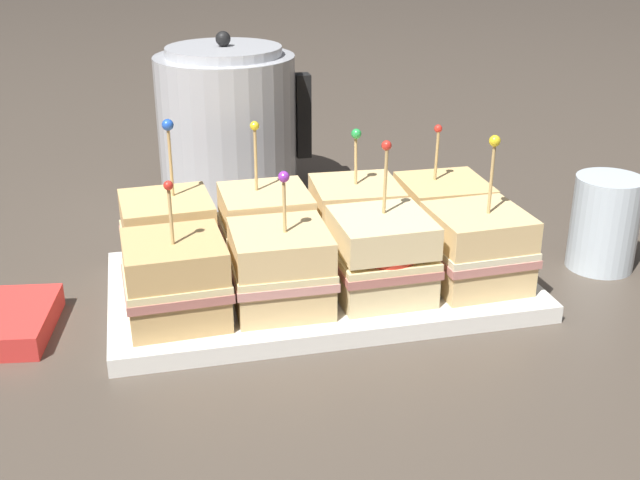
{
  "coord_description": "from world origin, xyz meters",
  "views": [
    {
      "loc": [
        -0.17,
        -0.74,
        0.39
      ],
      "look_at": [
        0.0,
        0.0,
        0.06
      ],
      "focal_mm": 45.0,
      "sensor_mm": 36.0,
      "label": 1
    }
  ],
  "objects_px": {
    "sandwich_front_far_right": "(477,248)",
    "sandwich_front_center_left": "(281,268)",
    "sandwich_front_far_left": "(176,280)",
    "sandwich_back_center_left": "(266,229)",
    "serving_platter": "(320,286)",
    "drinking_glass": "(605,223)",
    "sandwich_back_far_left": "(168,236)",
    "sandwich_front_center_right": "(381,256)",
    "kettle_steel": "(228,124)",
    "sandwich_back_center_right": "(356,220)",
    "sandwich_back_far_right": "(443,214)"
  },
  "relations": [
    {
      "from": "sandwich_front_far_right",
      "to": "sandwich_front_center_left",
      "type": "bearing_deg",
      "value": -179.55
    },
    {
      "from": "sandwich_front_far_left",
      "to": "sandwich_back_center_left",
      "type": "height_order",
      "value": "sandwich_back_center_left"
    },
    {
      "from": "sandwich_front_far_left",
      "to": "sandwich_back_center_left",
      "type": "relative_size",
      "value": 0.88
    },
    {
      "from": "serving_platter",
      "to": "sandwich_front_far_right",
      "type": "distance_m",
      "value": 0.17
    },
    {
      "from": "sandwich_front_far_right",
      "to": "drinking_glass",
      "type": "bearing_deg",
      "value": 13.74
    },
    {
      "from": "sandwich_front_center_left",
      "to": "sandwich_back_far_left",
      "type": "bearing_deg",
      "value": 134.86
    },
    {
      "from": "sandwich_back_far_left",
      "to": "drinking_glass",
      "type": "height_order",
      "value": "sandwich_back_far_left"
    },
    {
      "from": "sandwich_front_center_right",
      "to": "kettle_steel",
      "type": "xyz_separation_m",
      "value": [
        -0.1,
        0.38,
        0.04
      ]
    },
    {
      "from": "sandwich_front_center_left",
      "to": "sandwich_front_far_right",
      "type": "height_order",
      "value": "sandwich_front_far_right"
    },
    {
      "from": "serving_platter",
      "to": "sandwich_front_center_left",
      "type": "distance_m",
      "value": 0.09
    },
    {
      "from": "serving_platter",
      "to": "sandwich_back_center_right",
      "type": "height_order",
      "value": "sandwich_back_center_right"
    },
    {
      "from": "serving_platter",
      "to": "sandwich_front_far_left",
      "type": "relative_size",
      "value": 3.12
    },
    {
      "from": "sandwich_front_far_right",
      "to": "sandwich_front_far_left",
      "type": "bearing_deg",
      "value": -179.3
    },
    {
      "from": "sandwich_front_center_left",
      "to": "sandwich_back_center_left",
      "type": "distance_m",
      "value": 0.1
    },
    {
      "from": "sandwich_back_center_right",
      "to": "sandwich_front_center_left",
      "type": "bearing_deg",
      "value": -135.69
    },
    {
      "from": "sandwich_front_center_right",
      "to": "sandwich_back_center_right",
      "type": "distance_m",
      "value": 0.1
    },
    {
      "from": "sandwich_back_far_right",
      "to": "serving_platter",
      "type": "bearing_deg",
      "value": -162.52
    },
    {
      "from": "sandwich_front_center_left",
      "to": "sandwich_back_center_left",
      "type": "height_order",
      "value": "sandwich_back_center_left"
    },
    {
      "from": "sandwich_back_center_left",
      "to": "kettle_steel",
      "type": "height_order",
      "value": "kettle_steel"
    },
    {
      "from": "sandwich_back_center_left",
      "to": "kettle_steel",
      "type": "xyz_separation_m",
      "value": [
        -0.0,
        0.28,
        0.04
      ]
    },
    {
      "from": "sandwich_back_center_left",
      "to": "sandwich_back_center_right",
      "type": "xyz_separation_m",
      "value": [
        0.1,
        0.0,
        0.0
      ]
    },
    {
      "from": "sandwich_front_far_right",
      "to": "sandwich_back_far_right",
      "type": "distance_m",
      "value": 0.1
    },
    {
      "from": "sandwich_front_center_left",
      "to": "drinking_glass",
      "type": "height_order",
      "value": "sandwich_front_center_left"
    },
    {
      "from": "serving_platter",
      "to": "kettle_steel",
      "type": "relative_size",
      "value": 1.92
    },
    {
      "from": "sandwich_front_center_right",
      "to": "kettle_steel",
      "type": "relative_size",
      "value": 0.69
    },
    {
      "from": "sandwich_front_far_right",
      "to": "sandwich_back_far_right",
      "type": "bearing_deg",
      "value": 89.55
    },
    {
      "from": "sandwich_front_center_right",
      "to": "sandwich_back_far_right",
      "type": "height_order",
      "value": "sandwich_front_center_right"
    },
    {
      "from": "sandwich_front_far_left",
      "to": "sandwich_back_far_left",
      "type": "distance_m",
      "value": 0.1
    },
    {
      "from": "sandwich_back_far_left",
      "to": "drinking_glass",
      "type": "bearing_deg",
      "value": -6.92
    },
    {
      "from": "sandwich_front_center_right",
      "to": "sandwich_back_center_left",
      "type": "distance_m",
      "value": 0.14
    },
    {
      "from": "sandwich_front_far_right",
      "to": "sandwich_back_center_right",
      "type": "bearing_deg",
      "value": 135.24
    },
    {
      "from": "drinking_glass",
      "to": "sandwich_back_far_left",
      "type": "bearing_deg",
      "value": 173.08
    },
    {
      "from": "sandwich_back_far_left",
      "to": "sandwich_back_far_right",
      "type": "bearing_deg",
      "value": -0.51
    },
    {
      "from": "sandwich_front_far_left",
      "to": "sandwich_back_center_right",
      "type": "height_order",
      "value": "sandwich_back_center_right"
    },
    {
      "from": "sandwich_back_center_right",
      "to": "drinking_glass",
      "type": "distance_m",
      "value": 0.28
    },
    {
      "from": "sandwich_front_center_right",
      "to": "sandwich_back_center_right",
      "type": "relative_size",
      "value": 1.09
    },
    {
      "from": "sandwich_back_center_right",
      "to": "sandwich_back_far_left",
      "type": "bearing_deg",
      "value": 179.98
    },
    {
      "from": "sandwich_back_far_left",
      "to": "sandwich_back_far_right",
      "type": "relative_size",
      "value": 1.16
    },
    {
      "from": "serving_platter",
      "to": "sandwich_front_far_right",
      "type": "bearing_deg",
      "value": -17.59
    },
    {
      "from": "sandwich_front_far_right",
      "to": "sandwich_front_center_right",
      "type": "bearing_deg",
      "value": -179.69
    },
    {
      "from": "serving_platter",
      "to": "drinking_glass",
      "type": "relative_size",
      "value": 4.09
    },
    {
      "from": "serving_platter",
      "to": "drinking_glass",
      "type": "distance_m",
      "value": 0.33
    },
    {
      "from": "sandwich_back_center_right",
      "to": "kettle_steel",
      "type": "height_order",
      "value": "kettle_steel"
    },
    {
      "from": "sandwich_front_center_right",
      "to": "sandwich_back_far_left",
      "type": "xyz_separation_m",
      "value": [
        -0.2,
        0.1,
        0.0
      ]
    },
    {
      "from": "sandwich_back_center_right",
      "to": "serving_platter",
      "type": "bearing_deg",
      "value": -135.88
    },
    {
      "from": "sandwich_back_center_right",
      "to": "sandwich_back_far_right",
      "type": "bearing_deg",
      "value": -1.49
    },
    {
      "from": "sandwich_back_far_left",
      "to": "sandwich_back_center_left",
      "type": "xyz_separation_m",
      "value": [
        0.1,
        -0.0,
        -0.0
      ]
    },
    {
      "from": "sandwich_front_center_left",
      "to": "serving_platter",
      "type": "bearing_deg",
      "value": 44.51
    },
    {
      "from": "sandwich_back_center_left",
      "to": "drinking_glass",
      "type": "xyz_separation_m",
      "value": [
        0.37,
        -0.06,
        -0.01
      ]
    },
    {
      "from": "sandwich_front_far_right",
      "to": "sandwich_back_far_right",
      "type": "height_order",
      "value": "sandwich_front_far_right"
    }
  ]
}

